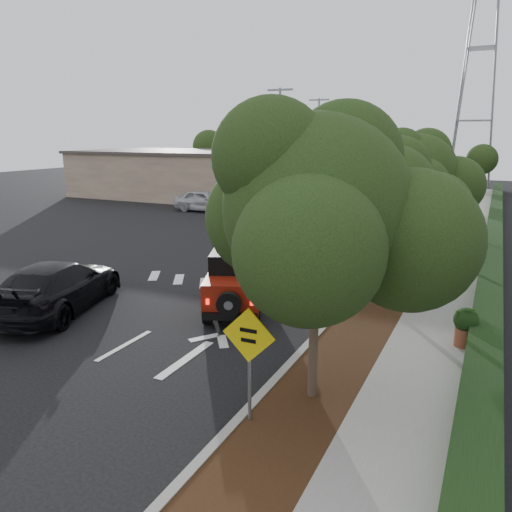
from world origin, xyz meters
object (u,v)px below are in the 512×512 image
Objects in this scene: silver_suv_ahead at (305,237)px; speed_hump_sign at (249,349)px; red_jeep at (236,280)px; black_suv_oncoming at (58,286)px.

speed_hump_sign is at bearing -81.78° from silver_suv_ahead.
speed_hump_sign reaches higher than silver_suv_ahead.
red_jeep is 0.68× the size of silver_suv_ahead.
speed_hump_sign reaches higher than red_jeep.
black_suv_oncoming is 2.44× the size of speed_hump_sign.
red_jeep reaches higher than silver_suv_ahead.
black_suv_oncoming is (-4.50, -11.09, 0.01)m from silver_suv_ahead.
silver_suv_ahead is 11.96m from black_suv_oncoming.
silver_suv_ahead is 1.03× the size of black_suv_oncoming.
silver_suv_ahead is 2.51× the size of speed_hump_sign.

